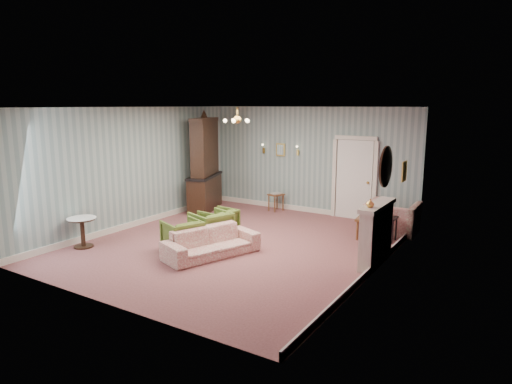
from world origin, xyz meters
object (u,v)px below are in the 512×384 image
Objects in this scene: fireplace at (376,234)px; coffee_table at (371,226)px; wingback_chair at (393,213)px; pedestal_table at (83,232)px; olive_chair_b at (211,226)px; side_table_black at (387,229)px; olive_chair_a at (182,234)px; olive_chair_c at (219,222)px; dresser at (204,162)px; sofa_chintz at (211,238)px.

coffee_table is (-0.63, 1.67, -0.33)m from fireplace.
wingback_chair reaches higher than pedestal_table.
olive_chair_b is 1.40× the size of side_table_black.
fireplace reaches higher than olive_chair_a.
fireplace is 1.82m from coffee_table.
dresser is at bearing -129.05° from olive_chair_c.
olive_chair_c is 4.03m from wingback_chair.
dresser is 1.97× the size of fireplace.
dresser is 4.27× the size of pedestal_table.
dresser is 2.87× the size of coffee_table.
pedestal_table is at bearing -36.50° from olive_chair_c.
dresser reaches higher than pedestal_table.
olive_chair_b is at bearing -146.28° from side_table_black.
olive_chair_a is 1.29× the size of side_table_black.
olive_chair_c is 0.63× the size of wingback_chair.
fireplace reaches higher than wingback_chair.
sofa_chintz is at bearing 36.63° from olive_chair_c.
olive_chair_a is at bearing -159.21° from fireplace.
side_table_black is (2.68, 2.82, -0.10)m from sofa_chintz.
olive_chair_b is 3.62m from coffee_table.
sofa_chintz is at bearing -133.46° from side_table_black.
coffee_table is at bearing 39.13° from pedestal_table.
sofa_chintz is (0.70, 0.06, 0.02)m from olive_chair_a.
side_table_black is at bearing 151.84° from olive_chair_a.
olive_chair_c is 0.37× the size of sofa_chintz.
dresser is (-1.95, 1.98, 1.02)m from olive_chair_c.
olive_chair_c is at bearing -177.14° from fireplace.
olive_chair_b is 3.86m from side_table_black.
pedestal_table is at bearing 39.16° from wingback_chair.
coffee_table is 6.30m from pedestal_table.
sofa_chintz is at bearing 51.90° from wingback_chair.
sofa_chintz is 1.68× the size of wingback_chair.
fireplace is (0.29, -2.20, 0.08)m from wingback_chair.
fireplace reaches higher than pedestal_table.
wingback_chair is at bearing 57.43° from coffee_table.
side_table_black is at bearing -20.61° from coffee_table.
dresser is at bearing 89.83° from pedestal_table.
olive_chair_b reaches higher than pedestal_table.
pedestal_table reaches higher than coffee_table.
side_table_black is (5.29, -0.28, -1.10)m from dresser.
sofa_chintz reaches higher than pedestal_table.
pedestal_table is at bearing -144.24° from side_table_black.
wingback_chair is 2.22m from fireplace.
pedestal_table is (-5.51, -2.30, -0.26)m from fireplace.
sofa_chintz is 0.69× the size of dresser.
olive_chair_a is 4.44m from side_table_black.
olive_chair_a is at bearing 25.96° from pedestal_table.
wingback_chair reaches higher than coffee_table.
olive_chair_a reaches higher than olive_chair_c.
side_table_black is (0.08, -0.68, -0.22)m from wingback_chair.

